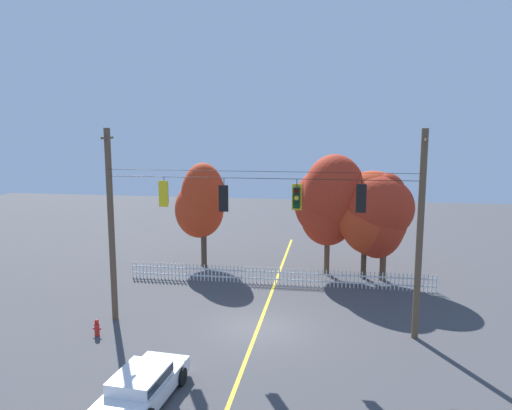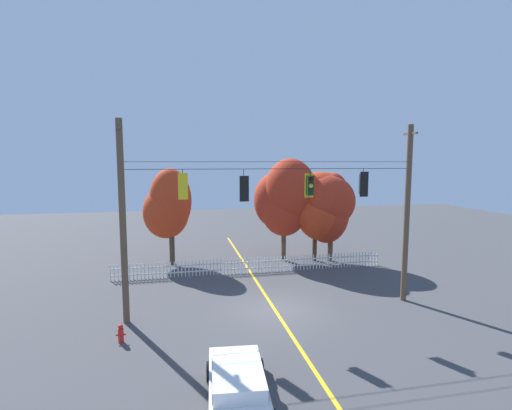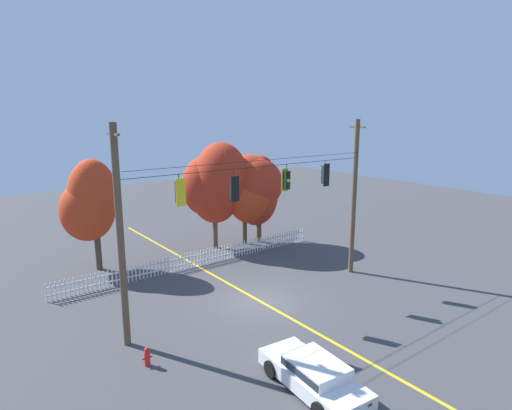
{
  "view_description": "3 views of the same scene",
  "coord_description": "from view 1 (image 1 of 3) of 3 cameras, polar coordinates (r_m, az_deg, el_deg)",
  "views": [
    {
      "loc": [
        3.28,
        -21.63,
        9.21
      ],
      "look_at": [
        -0.12,
        0.1,
        5.67
      ],
      "focal_mm": 35.4,
      "sensor_mm": 36.0,
      "label": 1
    },
    {
      "loc": [
        -4.46,
        -17.17,
        7.19
      ],
      "look_at": [
        -0.91,
        0.22,
        5.17
      ],
      "focal_mm": 26.53,
      "sensor_mm": 36.0,
      "label": 2
    },
    {
      "loc": [
        -12.45,
        -16.14,
        9.37
      ],
      "look_at": [
        0.13,
        0.49,
        4.91
      ],
      "focal_mm": 30.21,
      "sensor_mm": 36.0,
      "label": 3
    }
  ],
  "objects": [
    {
      "name": "fire_hydrant",
      "position": [
        23.84,
        -17.54,
        -13.08
      ],
      "size": [
        0.38,
        0.22,
        0.75
      ],
      "color": "red",
      "rests_on": "ground"
    },
    {
      "name": "traffic_signal_northbound_secondary",
      "position": [
        21.92,
        4.62,
        0.87
      ],
      "size": [
        0.43,
        0.38,
        1.38
      ],
      "color": "black"
    },
    {
      "name": "signal_support_span",
      "position": [
        22.36,
        0.25,
        -2.76
      ],
      "size": [
        14.1,
        1.1,
        9.05
      ],
      "color": "brown",
      "rests_on": "ground"
    },
    {
      "name": "traffic_signal_northbound_primary",
      "position": [
        22.38,
        -3.63,
        0.81
      ],
      "size": [
        0.43,
        0.38,
        1.49
      ],
      "color": "black"
    },
    {
      "name": "autumn_maple_far_west",
      "position": [
        30.3,
        13.81,
        -0.89
      ],
      "size": [
        4.19,
        3.58,
        6.43
      ],
      "color": "brown",
      "rests_on": "ground"
    },
    {
      "name": "lane_centerline_stripe",
      "position": [
        23.74,
        0.24,
        -13.69
      ],
      "size": [
        0.16,
        36.0,
        0.01
      ],
      "primitive_type": "cube",
      "color": "gold",
      "rests_on": "ground"
    },
    {
      "name": "ground",
      "position": [
        23.74,
        0.24,
        -13.7
      ],
      "size": [
        80.0,
        80.0,
        0.0
      ],
      "primitive_type": "plane",
      "color": "#424244"
    },
    {
      "name": "autumn_maple_mid",
      "position": [
        30.94,
        8.19,
        0.34
      ],
      "size": [
        4.31,
        4.27,
        7.45
      ],
      "color": "brown",
      "rests_on": "ground"
    },
    {
      "name": "parked_car",
      "position": [
        18.22,
        -12.78,
        -19.29
      ],
      "size": [
        2.15,
        4.46,
        1.15
      ],
      "color": "white",
      "rests_on": "ground"
    },
    {
      "name": "white_picket_fence",
      "position": [
        29.52,
        2.46,
        -8.03
      ],
      "size": [
        17.72,
        0.06,
        0.99
      ],
      "color": "white",
      "rests_on": "ground"
    },
    {
      "name": "autumn_maple_near_fence",
      "position": [
        32.92,
        -6.21,
        0.11
      ],
      "size": [
        3.36,
        3.09,
        6.76
      ],
      "color": "#473828",
      "rests_on": "ground"
    },
    {
      "name": "autumn_oak_far_east",
      "position": [
        30.43,
        12.71,
        -0.81
      ],
      "size": [
        4.28,
        3.73,
        6.51
      ],
      "color": "#473828",
      "rests_on": "ground"
    },
    {
      "name": "traffic_signal_westbound_side",
      "position": [
        23.11,
        -10.32,
        1.31
      ],
      "size": [
        0.43,
        0.38,
        1.35
      ],
      "color": "black"
    },
    {
      "name": "traffic_signal_eastbound_side",
      "position": [
        21.87,
        11.78,
        0.79
      ],
      "size": [
        0.43,
        0.38,
        1.38
      ],
      "color": "black"
    }
  ]
}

